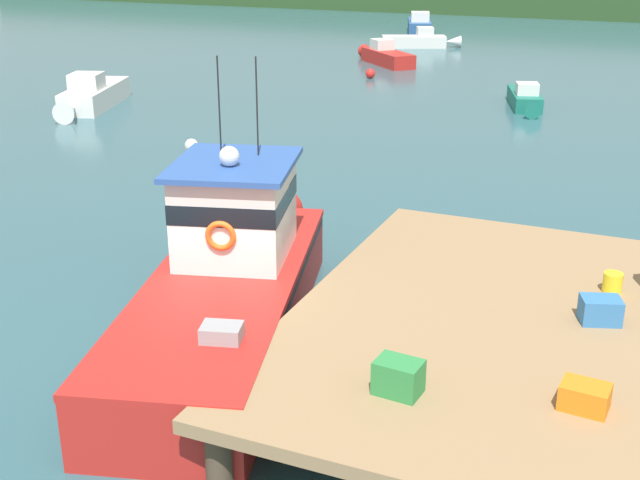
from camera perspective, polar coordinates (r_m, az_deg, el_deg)
The scene contains 16 objects.
ground_plane at distance 15.42m, azimuth -6.43°, elevation -6.13°, with size 200.00×200.00×0.00m, color #2D5660.
dock at distance 13.43m, azimuth 11.63°, elevation -5.63°, with size 6.00×9.00×1.20m.
main_fishing_boat at distance 15.05m, azimuth -6.24°, elevation -2.59°, with size 4.61×9.93×4.80m.
crate_single_by_cleat at distance 11.01m, azimuth 5.42°, elevation -9.38°, with size 0.60×0.44×0.47m, color #2D8442.
crate_stack_mid_dock at distance 11.18m, azimuth 17.76°, elevation -10.24°, with size 0.60×0.44×0.34m, color orange.
crate_single_far at distance 13.53m, azimuth 18.74°, elevation -4.60°, with size 0.60×0.44×0.40m, color #3370B2.
bait_bucket at distance 14.70m, azimuth 19.49°, elevation -2.78°, with size 0.32×0.32×0.34m, color yellow.
moored_boat_far_left at distance 45.76m, azimuth 4.48°, elevation 12.54°, with size 4.28×4.22×1.28m.
moored_boat_far_right at distance 52.44m, azimuth 6.85°, elevation 13.48°, with size 4.78×2.81×1.22m.
moored_boat_off_the_point at distance 35.38m, azimuth -15.45°, elevation 9.55°, with size 2.93×5.90×1.48m.
moored_boat_near_channel at distance 59.35m, azimuth 6.87°, elevation 14.42°, with size 3.02×6.02×1.51m.
moored_boat_outer_mooring at distance 35.23m, azimuth 13.96°, elevation 9.41°, with size 2.04×4.25×1.07m.
mooring_buoy_outer at distance 21.92m, azimuth -4.53°, elevation 2.67°, with size 0.32×0.32×0.32m, color red.
mooring_buoy_spare_mooring at distance 27.64m, azimuth -8.84°, elevation 6.45°, with size 0.45×0.45×0.45m, color silver.
mooring_buoy_channel_marker at distance 41.26m, azimuth 3.48°, elevation 11.37°, with size 0.46×0.46×0.46m, color red.
far_shoreline at distance 74.43m, azimuth 18.49°, elevation 15.33°, with size 120.00×8.00×2.40m, color #284723.
Camera 1 is at (6.97, -11.88, 6.95)m, focal length 46.48 mm.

